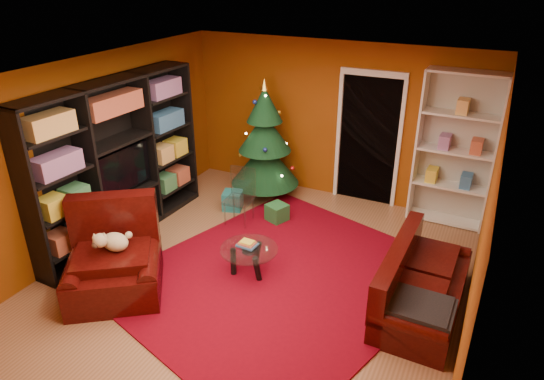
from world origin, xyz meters
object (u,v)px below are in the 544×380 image
at_px(gift_box_green, 277,213).
at_px(coffee_table, 249,261).
at_px(armchair, 113,260).
at_px(white_bookshelf, 455,151).
at_px(gift_box_red, 267,186).
at_px(sofa, 425,280).
at_px(acrylic_chair, 239,200).
at_px(dog, 115,242).
at_px(rug, 280,278).
at_px(media_unit, 118,162).
at_px(christmas_tree, 265,141).
at_px(gift_box_teal, 233,200).

height_order(gift_box_green, coffee_table, coffee_table).
distance_m(gift_box_green, armchair, 2.69).
height_order(gift_box_green, white_bookshelf, white_bookshelf).
bearing_deg(gift_box_red, sofa, -34.12).
relative_size(sofa, acrylic_chair, 2.30).
bearing_deg(acrylic_chair, sofa, -21.77).
bearing_deg(coffee_table, gift_box_red, 110.92).
bearing_deg(white_bookshelf, gift_box_green, -151.96).
bearing_deg(dog, gift_box_green, 32.53).
bearing_deg(dog, rug, -3.30).
xyz_separation_m(media_unit, acrylic_chair, (1.38, 0.97, -0.75)).
bearing_deg(sofa, dog, 111.56).
distance_m(media_unit, white_bookshelf, 4.88).
height_order(gift_box_red, acrylic_chair, acrylic_chair).
relative_size(christmas_tree, coffee_table, 2.74).
bearing_deg(rug, armchair, -146.55).
height_order(gift_box_teal, white_bookshelf, white_bookshelf).
distance_m(rug, acrylic_chair, 1.63).
relative_size(gift_box_green, coffee_table, 0.38).
xyz_separation_m(christmas_tree, acrylic_chair, (0.08, -1.06, -0.60)).
bearing_deg(acrylic_chair, gift_box_green, 26.93).
distance_m(gift_box_green, gift_box_red, 1.08).
bearing_deg(gift_box_teal, media_unit, -127.69).
relative_size(rug, white_bookshelf, 1.58).
height_order(christmas_tree, gift_box_green, christmas_tree).
distance_m(gift_box_teal, sofa, 3.48).
xyz_separation_m(gift_box_teal, sofa, (3.25, -1.23, 0.24)).
distance_m(rug, gift_box_red, 2.60).
xyz_separation_m(white_bookshelf, sofa, (0.07, -2.32, -0.77)).
bearing_deg(acrylic_chair, white_bookshelf, 21.79).
xyz_separation_m(gift_box_teal, gift_box_green, (0.83, -0.06, -0.01)).
relative_size(gift_box_teal, gift_box_green, 1.07).
height_order(dog, sofa, dog).
height_order(rug, gift_box_green, gift_box_green).
xyz_separation_m(gift_box_teal, white_bookshelf, (3.18, 1.10, 1.01)).
distance_m(media_unit, gift_box_red, 2.72).
bearing_deg(gift_box_red, gift_box_green, -55.67).
bearing_deg(christmas_tree, gift_box_green, -52.09).
height_order(gift_box_green, acrylic_chair, acrylic_chair).
bearing_deg(gift_box_green, armchair, -111.89).
relative_size(gift_box_red, dog, 0.51).
bearing_deg(rug, dog, -148.04).
height_order(dog, acrylic_chair, dog).
distance_m(dog, coffee_table, 1.67).
height_order(rug, armchair, armchair).
distance_m(gift_box_red, armchair, 3.41).
bearing_deg(gift_box_teal, sofa, -20.65).
distance_m(christmas_tree, gift_box_teal, 1.11).
bearing_deg(christmas_tree, gift_box_teal, -110.58).
xyz_separation_m(sofa, acrylic_chair, (-2.92, 0.85, 0.00)).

